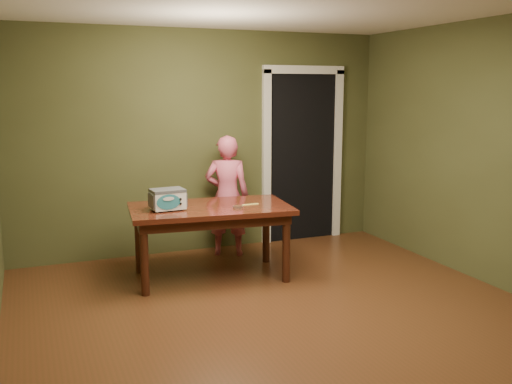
% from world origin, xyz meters
% --- Properties ---
extents(floor, '(5.00, 5.00, 0.00)m').
position_xyz_m(floor, '(0.00, 0.00, 0.00)').
color(floor, '#532B17').
rests_on(floor, ground).
extents(room_shell, '(4.52, 5.02, 2.61)m').
position_xyz_m(room_shell, '(0.00, 0.00, 1.71)').
color(room_shell, '#484D29').
rests_on(room_shell, ground).
extents(doorway, '(1.10, 0.66, 2.25)m').
position_xyz_m(doorway, '(1.30, 2.78, 1.06)').
color(doorway, black).
rests_on(doorway, ground).
extents(dining_table, '(1.69, 1.07, 0.75)m').
position_xyz_m(dining_table, '(-0.26, 1.45, 0.65)').
color(dining_table, '#3C160D').
rests_on(dining_table, floor).
extents(toy_oven, '(0.35, 0.25, 0.21)m').
position_xyz_m(toy_oven, '(-0.69, 1.43, 0.86)').
color(toy_oven, '#4C4F54').
rests_on(toy_oven, dining_table).
extents(baking_pan, '(0.10, 0.10, 0.02)m').
position_xyz_m(baking_pan, '(-0.03, 1.26, 0.76)').
color(baking_pan, silver).
rests_on(baking_pan, dining_table).
extents(spatula, '(0.18, 0.04, 0.01)m').
position_xyz_m(spatula, '(0.15, 1.36, 0.75)').
color(spatula, '#FEF86E').
rests_on(spatula, dining_table).
extents(child, '(0.60, 0.51, 1.40)m').
position_xyz_m(child, '(0.17, 2.16, 0.70)').
color(child, '#DA5A78').
rests_on(child, floor).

